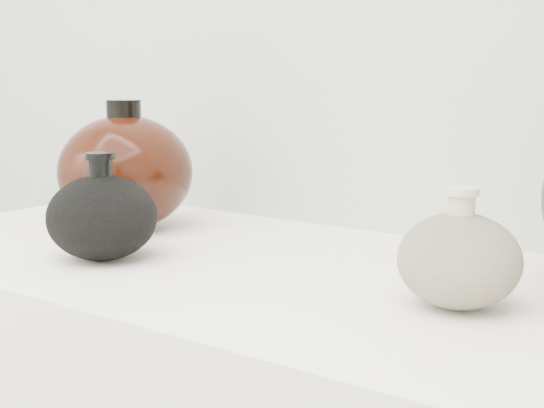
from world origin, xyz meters
The scene contains 3 objects.
black_gourd_vase centered at (-0.21, 0.85, 0.95)m, with size 0.16×0.16×0.13m.
cream_gourd_vase centered at (0.22, 0.92, 0.95)m, with size 0.13×0.13×0.12m.
left_round_pot centered at (-0.33, 1.01, 0.98)m, with size 0.20×0.20×0.19m.
Camera 1 is at (0.49, 0.24, 1.12)m, focal length 50.00 mm.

